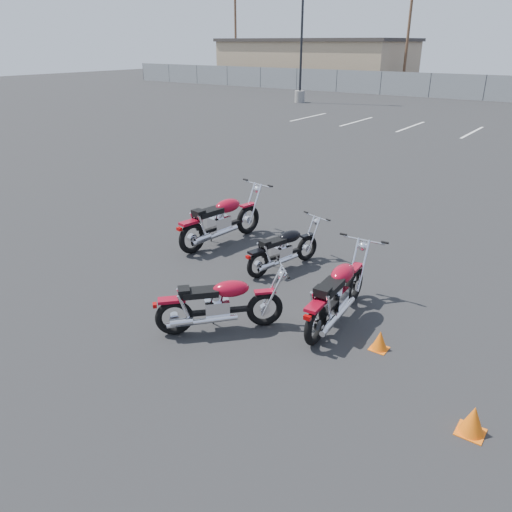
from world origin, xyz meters
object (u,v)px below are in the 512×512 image
Objects in this scene: motorcycle_second_black at (284,249)px; motorcycle_third_red at (337,293)px; motorcycle_rear_red at (219,304)px; motorcycle_front_red at (221,220)px.

motorcycle_second_black is 2.07m from motorcycle_third_red.
motorcycle_second_black is 1.07× the size of motorcycle_rear_red.
motorcycle_front_red reaches higher than motorcycle_second_black.
motorcycle_front_red reaches higher than motorcycle_rear_red.
motorcycle_second_black is (1.79, -0.34, -0.11)m from motorcycle_front_red.
motorcycle_rear_red is at bearing -51.07° from motorcycle_front_red.
motorcycle_second_black is 0.84× the size of motorcycle_third_red.
motorcycle_second_black is at bearing -10.73° from motorcycle_front_red.
motorcycle_front_red is 1.37× the size of motorcycle_rear_red.
motorcycle_third_red is at bearing -23.20° from motorcycle_front_red.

